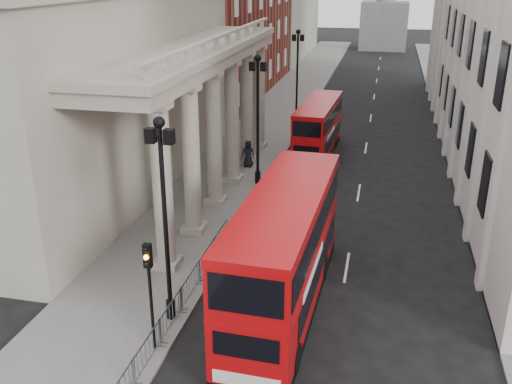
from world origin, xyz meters
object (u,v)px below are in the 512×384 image
lamp_post_mid (258,111)px  bus_near (284,250)px  pedestrian_a (212,187)px  pedestrian_c (248,154)px  bus_far (318,127)px  lamp_post_south (164,209)px  lamp_post_north (297,70)px  traffic_light (149,278)px  pedestrian_b (163,192)px

lamp_post_mid → bus_near: size_ratio=0.71×
pedestrian_a → pedestrian_c: (0.64, 6.72, 0.10)m
lamp_post_mid → bus_far: 8.50m
lamp_post_south → lamp_post_mid: 16.00m
lamp_post_north → bus_near: size_ratio=0.71×
traffic_light → pedestrian_b: bearing=110.1°
traffic_light → bus_far: 25.65m
lamp_post_north → bus_far: size_ratio=0.88×
pedestrian_b → pedestrian_c: bearing=-132.5°
pedestrian_b → lamp_post_mid: bearing=-153.9°
pedestrian_a → pedestrian_c: pedestrian_c is taller
lamp_post_mid → bus_far: bearing=68.0°
lamp_post_north → bus_far: bearing=-70.6°
pedestrian_b → pedestrian_c: pedestrian_c is taller
lamp_post_north → bus_near: bearing=-82.0°
traffic_light → pedestrian_b: (-4.81, 13.16, -2.21)m
lamp_post_north → pedestrian_a: bearing=-95.9°
lamp_post_south → bus_near: 5.23m
bus_near → pedestrian_a: 12.19m
lamp_post_north → pedestrian_b: (-4.71, -20.86, -4.02)m
pedestrian_c → bus_near: bearing=-71.5°
lamp_post_mid → bus_far: lamp_post_mid is taller
lamp_post_south → pedestrian_b: lamp_post_south is taller
bus_near → bus_far: size_ratio=1.24×
pedestrian_b → lamp_post_north: bearing=-122.5°
pedestrian_b → pedestrian_a: bearing=-175.1°
pedestrian_c → lamp_post_south: bearing=-85.6°
lamp_post_mid → pedestrian_b: bearing=-134.1°
lamp_post_mid → pedestrian_c: lamp_post_mid is taller
lamp_post_south → lamp_post_mid: size_ratio=1.00×
lamp_post_south → lamp_post_north: same height
bus_near → pedestrian_c: (-5.61, 17.06, -1.54)m
traffic_light → pedestrian_a: bearing=98.4°
lamp_post_mid → pedestrian_a: bearing=-119.1°
traffic_light → pedestrian_b: 14.18m
lamp_post_mid → pedestrian_b: (-4.71, -4.86, -4.02)m
pedestrian_a → pedestrian_b: (-2.69, -1.24, -0.09)m
bus_far → pedestrian_a: bus_far is taller
lamp_post_north → pedestrian_c: bearing=-96.1°
traffic_light → bus_near: bearing=44.5°
lamp_post_mid → traffic_light: bearing=-89.7°
lamp_post_north → traffic_light: (0.10, -34.02, -1.80)m
traffic_light → bus_near: size_ratio=0.37×
bus_far → pedestrian_b: bearing=-119.2°
bus_near → pedestrian_b: (-8.94, 9.10, -1.73)m
traffic_light → bus_far: bearing=83.5°
lamp_post_mid → bus_far: (3.01, 7.44, -2.79)m
bus_near → pedestrian_c: bus_near is taller
lamp_post_mid → bus_near: lamp_post_mid is taller
lamp_post_south → traffic_light: lamp_post_south is taller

